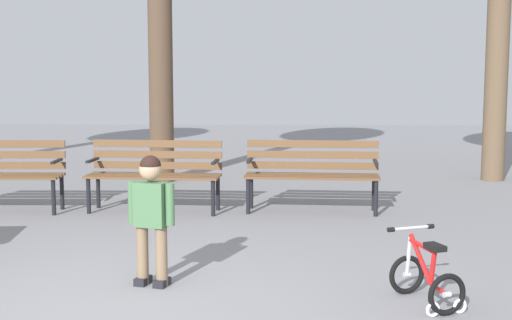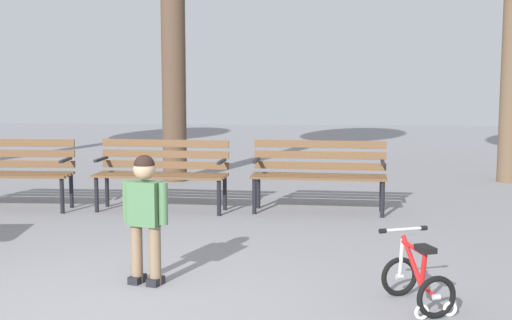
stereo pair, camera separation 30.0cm
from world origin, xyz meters
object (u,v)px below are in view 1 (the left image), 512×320
object	(u,v)px
child_standing	(151,210)
kids_bicycle	(426,278)
park_bench_left	(155,169)
park_bench_right	(312,169)

from	to	relation	value
child_standing	kids_bicycle	distance (m)	2.15
park_bench_left	park_bench_right	xyz separation A→B (m)	(1.90, 0.04, 0.00)
park_bench_left	kids_bicycle	size ratio (longest dim) A/B	2.58
child_standing	park_bench_right	bearing A→B (deg)	65.49
park_bench_left	kids_bicycle	distance (m)	4.32
park_bench_left	child_standing	xyz separation A→B (m)	(0.49, -3.06, 0.10)
park_bench_right	kids_bicycle	bearing A→B (deg)	-79.32
park_bench_right	child_standing	xyz separation A→B (m)	(-1.41, -3.09, 0.10)
park_bench_right	kids_bicycle	world-z (taller)	park_bench_right
child_standing	kids_bicycle	xyz separation A→B (m)	(2.07, -0.41, -0.41)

